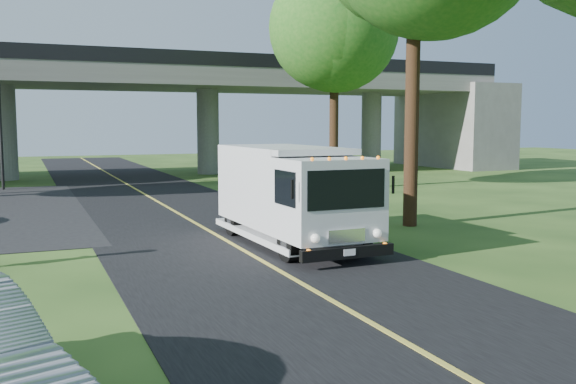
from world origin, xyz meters
TOP-DOWN VIEW (x-y plane):
  - ground at (0.00, 0.00)m, footprint 120.00×120.00m
  - road at (0.00, 10.00)m, footprint 7.00×90.00m
  - lane_line at (0.00, 10.00)m, footprint 0.12×90.00m
  - overpass at (0.00, 32.00)m, footprint 54.00×10.00m
  - traffic_signal at (-6.00, 26.00)m, footprint 0.18×0.22m
  - tree_right_far at (9.21, 19.84)m, footprint 5.77×5.67m
  - step_van at (1.47, 7.43)m, footprint 2.45×6.27m

SIDE VIEW (x-z plane):
  - ground at x=0.00m, z-range 0.00..0.00m
  - road at x=0.00m, z-range 0.00..0.02m
  - lane_line at x=0.00m, z-range 0.03..0.03m
  - step_van at x=1.47m, z-range 0.11..2.72m
  - traffic_signal at x=-6.00m, z-range 0.60..5.80m
  - overpass at x=0.00m, z-range 0.91..8.21m
  - tree_right_far at x=9.21m, z-range 2.81..13.80m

